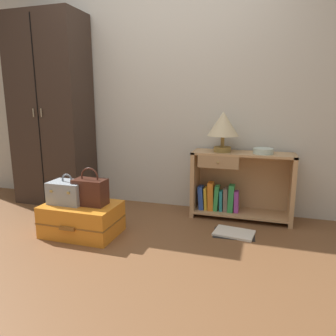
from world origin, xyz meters
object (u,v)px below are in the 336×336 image
at_px(table_lamp, 223,125).
at_px(bottle, 46,218).
at_px(wardrobe, 52,112).
at_px(suitcase_large, 82,219).
at_px(bowl, 263,151).
at_px(handbag, 90,191).
at_px(train_case, 68,192).
at_px(open_book_on_floor, 234,233).
at_px(bookshelf, 237,186).

distance_m(table_lamp, bottle, 1.92).
height_order(wardrobe, suitcase_large, wardrobe).
bearing_deg(suitcase_large, bottle, 172.50).
bearing_deg(bowl, handbag, -150.96).
bearing_deg(handbag, bottle, 175.43).
distance_m(table_lamp, train_case, 1.58).
relative_size(suitcase_large, handbag, 1.98).
xyz_separation_m(table_lamp, open_book_on_floor, (0.18, -0.41, -0.92)).
bearing_deg(table_lamp, suitcase_large, -144.13).
bearing_deg(handbag, train_case, -175.02).
relative_size(wardrobe, table_lamp, 5.31).
relative_size(table_lamp, suitcase_large, 0.60).
bearing_deg(suitcase_large, table_lamp, 35.87).
bearing_deg(bottle, handbag, -4.57).
relative_size(bookshelf, suitcase_large, 1.51).
distance_m(wardrobe, bottle, 1.26).
bearing_deg(bottle, open_book_on_floor, 10.96).
relative_size(suitcase_large, train_case, 2.10).
height_order(bookshelf, bowl, bowl).
bearing_deg(wardrobe, bowl, 0.92).
xyz_separation_m(bookshelf, train_case, (-1.39, -0.84, 0.05)).
distance_m(bookshelf, handbag, 1.44).
relative_size(bowl, suitcase_large, 0.29).
distance_m(wardrobe, bookshelf, 2.20).
distance_m(bottle, open_book_on_floor, 1.76).
height_order(table_lamp, bowl, table_lamp).
relative_size(bookshelf, bottle, 5.75).
bearing_deg(train_case, open_book_on_floor, 15.51).
xyz_separation_m(bowl, bottle, (-1.93, -0.74, -0.62)).
height_order(bowl, suitcase_large, bowl).
relative_size(wardrobe, bottle, 12.19).
relative_size(bookshelf, open_book_on_floor, 2.61).
distance_m(bowl, handbag, 1.64).
bearing_deg(wardrobe, open_book_on_floor, -9.96).
xyz_separation_m(wardrobe, bookshelf, (2.08, 0.07, -0.71)).
bearing_deg(bowl, bottle, -158.98).
bearing_deg(wardrobe, handbag, -39.58).
bearing_deg(bowl, table_lamp, 179.24).
relative_size(wardrobe, bookshelf, 2.12).
height_order(bookshelf, handbag, bookshelf).
height_order(train_case, handbag, handbag).
bearing_deg(open_book_on_floor, train_case, -164.49).
bearing_deg(table_lamp, handbag, -142.36).
distance_m(train_case, bottle, 0.43).
bearing_deg(bottle, bowl, 21.02).
relative_size(table_lamp, bowl, 2.09).
distance_m(bowl, open_book_on_floor, 0.83).
bearing_deg(handbag, bookshelf, 34.84).
height_order(bookshelf, suitcase_large, bookshelf).
distance_m(handbag, open_book_on_floor, 1.32).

